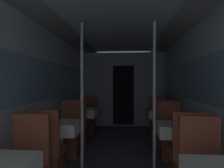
% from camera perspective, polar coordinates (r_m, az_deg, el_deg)
% --- Properties ---
extents(wall_left, '(0.05, 8.13, 2.26)m').
position_cam_1_polar(wall_left, '(3.80, -17.91, -2.19)').
color(wall_left, silver).
rests_on(wall_left, ground_plane).
extents(wall_right, '(0.05, 8.13, 2.26)m').
position_cam_1_polar(wall_right, '(3.68, 21.83, -2.28)').
color(wall_right, silver).
rests_on(wall_right, ground_plane).
extents(ceiling_panel, '(2.55, 8.13, 0.07)m').
position_cam_1_polar(ceiling_panel, '(3.65, 1.64, 15.81)').
color(ceiling_panel, silver).
rests_on(ceiling_panel, wall_left).
extents(bulkhead_far, '(2.50, 0.09, 2.26)m').
position_cam_1_polar(bulkhead_far, '(6.74, 2.97, -1.41)').
color(bulkhead_far, gray).
rests_on(bulkhead_far, ground_plane).
extents(dining_table_left_1, '(0.60, 0.60, 0.72)m').
position_cam_1_polar(dining_table_left_1, '(3.58, -13.31, -11.45)').
color(dining_table_left_1, '#4C4C51').
rests_on(dining_table_left_1, ground_plane).
extents(chair_left_near_1, '(0.41, 0.41, 0.99)m').
position_cam_1_polar(chair_left_near_1, '(3.17, -16.42, -18.75)').
color(chair_left_near_1, brown).
rests_on(chair_left_near_1, ground_plane).
extents(chair_left_far_1, '(0.41, 0.41, 0.99)m').
position_cam_1_polar(chair_left_far_1, '(4.14, -10.98, -14.12)').
color(chair_left_far_1, brown).
rests_on(chair_left_far_1, ground_plane).
extents(support_pole_left_1, '(0.05, 0.05, 2.26)m').
position_cam_1_polar(support_pole_left_1, '(3.42, -7.86, -3.06)').
color(support_pole_left_1, silver).
rests_on(support_pole_left_1, ground_plane).
extents(dining_table_left_2, '(0.60, 0.60, 0.72)m').
position_cam_1_polar(dining_table_left_2, '(5.22, -7.48, -7.69)').
color(dining_table_left_2, '#4C4C51').
rests_on(dining_table_left_2, ground_plane).
extents(chair_left_near_2, '(0.41, 0.41, 0.99)m').
position_cam_1_polar(chair_left_near_2, '(4.76, -8.84, -12.21)').
color(chair_left_near_2, brown).
rests_on(chair_left_near_2, ground_plane).
extents(chair_left_far_2, '(0.41, 0.41, 0.99)m').
position_cam_1_polar(chair_left_far_2, '(5.79, -6.37, -9.95)').
color(chair_left_far_2, brown).
rests_on(chair_left_far_2, ground_plane).
extents(dining_table_right_1, '(0.60, 0.60, 0.72)m').
position_cam_1_polar(dining_table_right_1, '(3.49, 16.68, -11.75)').
color(dining_table_right_1, '#4C4C51').
rests_on(dining_table_right_1, ground_plane).
extents(chair_right_near_1, '(0.41, 0.41, 0.99)m').
position_cam_1_polar(chair_right_near_1, '(3.07, 18.91, -19.39)').
color(chair_right_near_1, brown).
rests_on(chair_right_near_1, ground_plane).
extents(chair_right_far_1, '(0.41, 0.41, 0.99)m').
position_cam_1_polar(chair_right_far_1, '(4.07, 15.02, -14.40)').
color(chair_right_far_1, brown).
rests_on(chair_right_far_1, ground_plane).
extents(support_pole_right_1, '(0.05, 0.05, 2.26)m').
position_cam_1_polar(support_pole_right_1, '(3.36, 10.99, -3.12)').
color(support_pole_right_1, silver).
rests_on(support_pole_right_1, ground_plane).
extents(dining_table_right_2, '(0.60, 0.60, 0.72)m').
position_cam_1_polar(dining_table_right_2, '(5.16, 12.57, -7.79)').
color(dining_table_right_2, '#4C4C51').
rests_on(dining_table_right_2, ground_plane).
extents(chair_right_near_2, '(0.41, 0.41, 0.99)m').
position_cam_1_polar(chair_right_near_2, '(4.70, 13.51, -12.39)').
color(chair_right_near_2, brown).
rests_on(chair_right_near_2, ground_plane).
extents(chair_right_far_2, '(0.41, 0.41, 0.99)m').
position_cam_1_polar(chair_right_far_2, '(5.74, 11.80, -10.05)').
color(chair_right_far_2, brown).
rests_on(chair_right_far_2, ground_plane).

